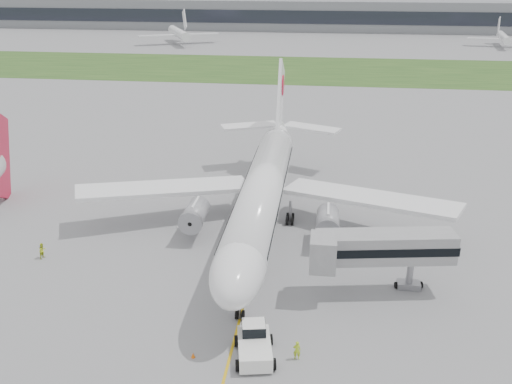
# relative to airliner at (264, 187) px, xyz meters

# --- Properties ---
(ground) EXTENTS (600.00, 600.00, 0.00)m
(ground) POSITION_rel_airliner_xyz_m (0.00, -4.87, -5.66)
(ground) COLOR gray
(ground) RESTS_ON ground
(apron_markings) EXTENTS (70.00, 70.00, 0.04)m
(apron_markings) POSITION_rel_airliner_xyz_m (0.00, -9.87, -5.66)
(apron_markings) COLOR gold
(apron_markings) RESTS_ON ground
(grass_strip) EXTENTS (600.00, 50.00, 0.02)m
(grass_strip) POSITION_rel_airliner_xyz_m (0.00, 115.13, -5.65)
(grass_strip) COLOR #22481B
(grass_strip) RESTS_ON ground
(terminal_building) EXTENTS (320.00, 22.30, 14.00)m
(terminal_building) POSITION_rel_airliner_xyz_m (0.00, 225.00, 1.34)
(terminal_building) COLOR gray
(terminal_building) RESTS_ON ground
(control_tower) EXTENTS (12.00, 12.00, 56.00)m
(control_tower) POSITION_rel_airliner_xyz_m (-90.00, 227.13, -5.66)
(control_tower) COLOR gray
(control_tower) RESTS_ON ground
(airliner) EXTENTS (48.13, 53.95, 17.88)m
(airliner) POSITION_rel_airliner_xyz_m (0.00, 0.00, 0.00)
(airliner) COLOR white
(airliner) RESTS_ON ground
(pushback_tug) EXTENTS (4.11, 5.39, 2.54)m
(pushback_tug) POSITION_rel_airliner_xyz_m (2.04, -24.93, -4.49)
(pushback_tug) COLOR white
(pushback_tug) RESTS_ON ground
(jet_bridge) EXTENTS (14.58, 6.34, 6.79)m
(jet_bridge) POSITION_rel_airliner_xyz_m (12.86, -13.47, -0.63)
(jet_bridge) COLOR #999A9C
(jet_bridge) RESTS_ON ground
(safety_cone_left) EXTENTS (0.35, 0.35, 0.48)m
(safety_cone_left) POSITION_rel_airliner_xyz_m (-3.11, -26.02, -5.42)
(safety_cone_left) COLOR orange
(safety_cone_left) RESTS_ON ground
(safety_cone_right) EXTENTS (0.42, 0.42, 0.57)m
(safety_cone_right) POSITION_rel_airliner_xyz_m (2.17, -24.41, -5.37)
(safety_cone_right) COLOR orange
(safety_cone_right) RESTS_ON ground
(ground_crew_near) EXTENTS (0.69, 0.49, 1.78)m
(ground_crew_near) POSITION_rel_airliner_xyz_m (5.71, -25.07, -4.77)
(ground_crew_near) COLOR #ABCE22
(ground_crew_near) RESTS_ON ground
(ground_crew_far) EXTENTS (0.96, 1.09, 1.88)m
(ground_crew_far) POSITION_rel_airliner_xyz_m (-24.10, -10.88, -4.72)
(ground_crew_far) COLOR #B8CA21
(ground_crew_far) RESTS_ON ground
(distant_aircraft_left) EXTENTS (41.93, 40.11, 12.51)m
(distant_aircraft_left) POSITION_rel_airliner_xyz_m (-53.82, 167.75, -5.66)
(distant_aircraft_left) COLOR white
(distant_aircraft_left) RESTS_ON ground
(distant_aircraft_right) EXTENTS (30.20, 27.51, 10.34)m
(distant_aircraft_right) POSITION_rel_airliner_xyz_m (75.00, 175.57, -5.66)
(distant_aircraft_right) COLOR white
(distant_aircraft_right) RESTS_ON ground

